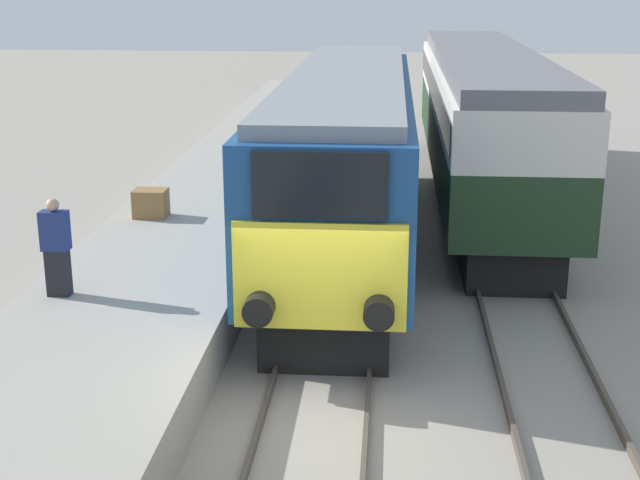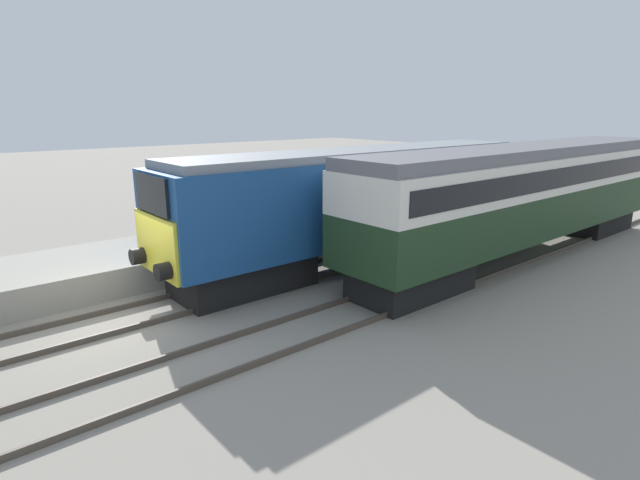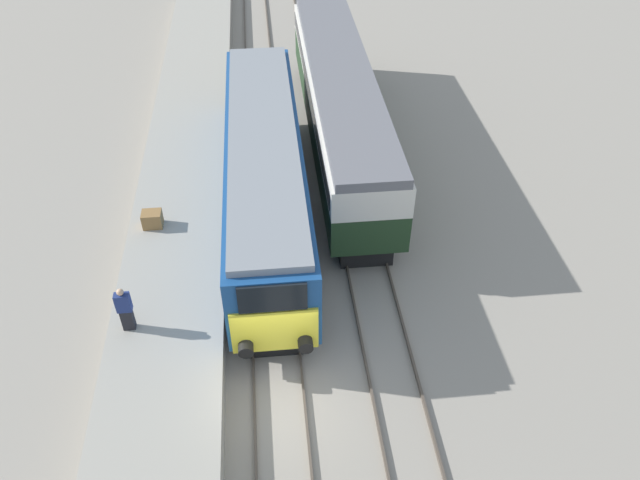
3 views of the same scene
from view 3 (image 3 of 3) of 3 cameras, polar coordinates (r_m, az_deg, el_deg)
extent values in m
plane|color=gray|center=(18.62, -3.74, -14.33)|extent=(120.00, 120.00, 0.00)
cube|color=#9E998C|center=(24.11, -12.63, 1.60)|extent=(3.50, 50.00, 0.87)
cube|color=#4C4238|center=(21.86, -6.31, -3.60)|extent=(0.07, 60.00, 0.14)
cube|color=#4C4238|center=(21.85, -2.55, -3.35)|extent=(0.07, 60.00, 0.14)
cube|color=#4C4238|center=(22.00, 2.57, -2.99)|extent=(0.07, 60.00, 0.14)
cube|color=#4C4238|center=(22.21, 6.24, -2.72)|extent=(0.07, 60.00, 0.14)
cube|color=black|center=(20.53, -4.32, -5.36)|extent=(2.03, 4.00, 1.00)
cube|color=black|center=(28.26, -5.20, 8.99)|extent=(2.03, 4.00, 1.00)
cube|color=navy|center=(23.15, -5.08, 6.53)|extent=(2.70, 14.80, 2.64)
cube|color=yellow|center=(17.86, -4.16, -8.29)|extent=(2.48, 0.10, 1.59)
cube|color=black|center=(16.88, -4.37, -5.33)|extent=(1.89, 0.10, 0.95)
cube|color=gray|center=(22.38, -5.29, 9.59)|extent=(2.38, 14.21, 0.24)
cylinder|color=black|center=(18.08, -6.79, -9.88)|extent=(0.44, 0.35, 0.44)
cylinder|color=black|center=(18.07, -1.34, -9.53)|extent=(0.44, 0.35, 0.44)
cube|color=black|center=(23.37, 3.65, 1.35)|extent=(1.89, 3.60, 0.95)
cube|color=black|center=(33.63, 0.44, 14.53)|extent=(1.89, 3.60, 0.95)
cube|color=#1E381E|center=(27.69, 1.84, 11.29)|extent=(2.70, 16.61, 1.49)
cube|color=silver|center=(27.07, 1.90, 13.74)|extent=(2.71, 16.61, 1.17)
cube|color=black|center=(27.07, 1.90, 13.74)|extent=(2.75, 15.94, 0.64)
cube|color=slate|center=(26.73, 1.93, 15.21)|extent=(2.48, 16.61, 0.36)
cube|color=black|center=(19.70, -17.16, -6.90)|extent=(0.36, 0.24, 0.77)
cube|color=navy|center=(19.21, -17.57, -5.47)|extent=(0.44, 0.26, 0.64)
sphere|color=tan|center=(18.92, -17.83, -4.56)|extent=(0.21, 0.21, 0.21)
cube|color=olive|center=(23.29, -15.09, 1.85)|extent=(0.70, 0.56, 0.60)
camera|label=1|loc=(9.32, 8.33, -49.25)|focal=50.00mm
camera|label=2|loc=(17.22, 41.27, -7.42)|focal=28.00mm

